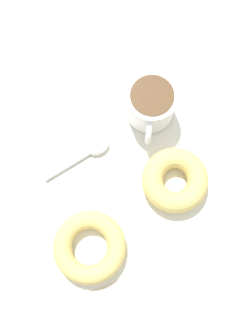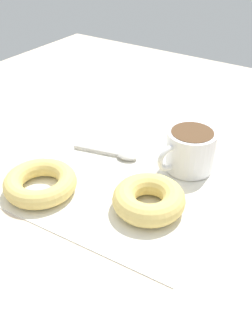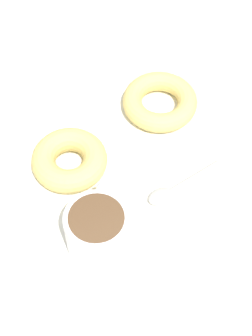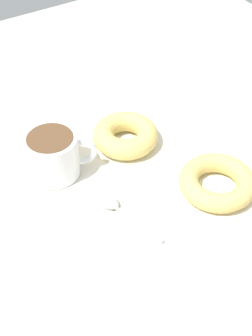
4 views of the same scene
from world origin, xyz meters
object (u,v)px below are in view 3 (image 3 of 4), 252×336
donut_far (69,160)px  spoon (169,191)px  coffee_cup (97,229)px  donut_near_cup (160,102)px

donut_far → spoon: (11.24, -8.88, -1.28)cm
coffee_cup → spoon: size_ratio=0.86×
donut_far → spoon: 14.38cm
donut_near_cup → spoon: (-4.69, -14.43, -1.04)cm
coffee_cup → donut_near_cup: (16.16, 18.11, -2.07)cm
donut_near_cup → donut_far: 16.87cm
coffee_cup → donut_near_cup: 24.36cm
donut_near_cup → donut_far: size_ratio=1.06×
coffee_cup → spoon: coffee_cup is taller
donut_near_cup → coffee_cup: bearing=-131.7°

